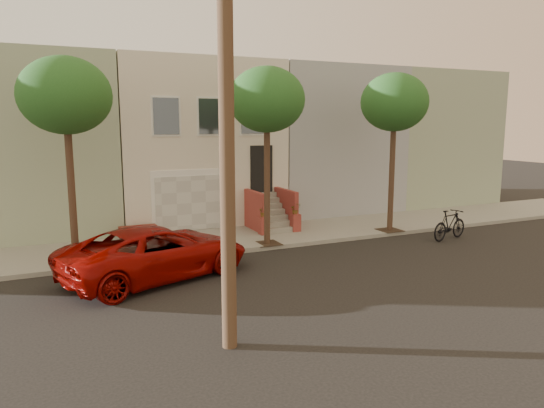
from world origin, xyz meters
name	(u,v)px	position (x,y,z in m)	size (l,w,h in m)	color
ground	(291,282)	(0.00, 0.00, 0.00)	(90.00, 90.00, 0.00)	black
sidewalk	(228,240)	(0.00, 5.35, 0.07)	(40.00, 3.70, 0.15)	gray
house_row	(186,141)	(0.00, 11.19, 3.64)	(33.10, 11.70, 7.00)	beige
tree_left	(65,97)	(-5.50, 3.90, 5.26)	(2.70, 2.57, 6.30)	#2D2116
tree_mid	(267,101)	(1.00, 3.90, 5.26)	(2.70, 2.57, 6.30)	#2D2116
tree_right	(394,103)	(6.50, 3.90, 5.26)	(2.70, 2.57, 6.30)	#2D2116
pickup_truck	(157,252)	(-3.38, 1.98, 0.78)	(2.58, 5.59, 1.55)	#8E0804
motorcycle	(450,225)	(7.97, 2.10, 0.59)	(0.56, 1.97, 1.19)	black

